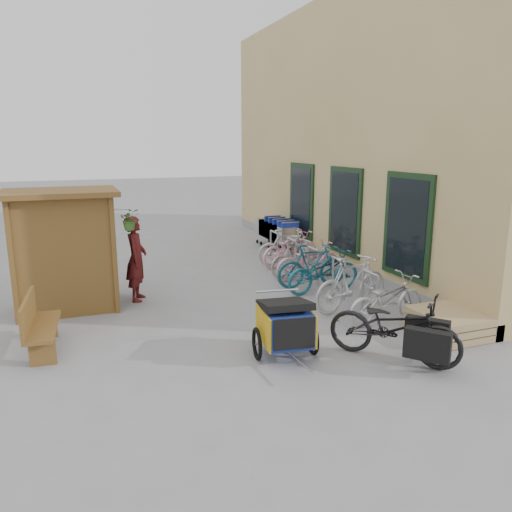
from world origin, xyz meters
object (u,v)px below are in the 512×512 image
object	(u,v)px
pallet_stack	(448,323)
bike_4	(308,260)
shopping_carts	(276,230)
bike_7	(287,247)
bike_3	(312,266)
bike_6	(290,249)
bike_0	(387,299)
bike_2	(323,271)
person_kiosk	(136,259)
bike_1	(352,283)
bike_5	(295,258)
child_trailer	(285,323)
kiosk	(59,234)
cargo_bike	(396,328)
bench	(37,324)

from	to	relation	value
pallet_stack	bike_4	distance (m)	4.22
shopping_carts	bike_7	size ratio (longest dim) A/B	1.40
bike_3	bike_6	size ratio (longest dim) A/B	0.93
bike_0	bike_2	distance (m)	2.16
bike_3	person_kiosk	bearing A→B (deg)	87.32
bike_1	bike_5	xyz separation A→B (m)	(0.08, 2.80, -0.09)
shopping_carts	bike_6	size ratio (longest dim) A/B	1.24
bike_2	bike_5	xyz separation A→B (m)	(0.02, 1.50, -0.02)
bike_3	bike_5	world-z (taller)	bike_3
shopping_carts	bike_6	distance (m)	2.30
child_trailer	bike_4	world-z (taller)	child_trailer
bike_4	bike_7	size ratio (longest dim) A/B	1.09
shopping_carts	bike_4	bearing A→B (deg)	-100.21
bike_5	bike_6	world-z (taller)	bike_6
kiosk	shopping_carts	size ratio (longest dim) A/B	1.09
person_kiosk	bike_4	size ratio (longest dim) A/B	1.01
child_trailer	cargo_bike	bearing A→B (deg)	-18.88
bike_0	child_trailer	bearing A→B (deg)	98.99
child_trailer	person_kiosk	distance (m)	4.16
bike_0	bike_7	distance (m)	4.81
pallet_stack	bench	distance (m)	6.91
shopping_carts	person_kiosk	bearing A→B (deg)	-141.71
bike_4	bike_6	xyz separation A→B (m)	(0.13, 1.34, 0.01)
pallet_stack	bike_7	xyz separation A→B (m)	(-0.52, 5.71, 0.28)
child_trailer	bike_7	bearing A→B (deg)	73.31
shopping_carts	bike_7	bearing A→B (deg)	-104.37
pallet_stack	bike_2	world-z (taller)	bike_2
kiosk	child_trailer	world-z (taller)	kiosk
bike_7	child_trailer	bearing A→B (deg)	165.26
kiosk	cargo_bike	distance (m)	6.58
cargo_bike	bike_6	world-z (taller)	cargo_bike
shopping_carts	bike_1	size ratio (longest dim) A/B	1.23
bench	bike_6	bearing A→B (deg)	35.35
shopping_carts	bike_2	distance (m)	4.76
person_kiosk	bike_1	xyz separation A→B (m)	(3.92, -2.19, -0.35)
bike_0	bike_6	size ratio (longest dim) A/B	0.95
child_trailer	bike_6	size ratio (longest dim) A/B	0.92
bike_6	bike_7	size ratio (longest dim) A/B	1.12
bike_0	pallet_stack	bearing A→B (deg)	-151.00
child_trailer	bike_0	xyz separation A→B (m)	(2.37, 0.69, -0.08)
bike_1	bike_5	world-z (taller)	bike_1
pallet_stack	bike_7	bearing A→B (deg)	95.23
bench	bike_4	bearing A→B (deg)	25.82
bike_1	bike_3	world-z (taller)	bike_1
bike_4	kiosk	bearing A→B (deg)	87.40
bike_1	bike_6	world-z (taller)	bike_1
bike_4	bike_5	xyz separation A→B (m)	(-0.16, 0.39, -0.00)
shopping_carts	child_trailer	size ratio (longest dim) A/B	1.36
bike_0	bike_5	xyz separation A→B (m)	(-0.15, 3.66, 0.01)
person_kiosk	bike_6	size ratio (longest dim) A/B	0.98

